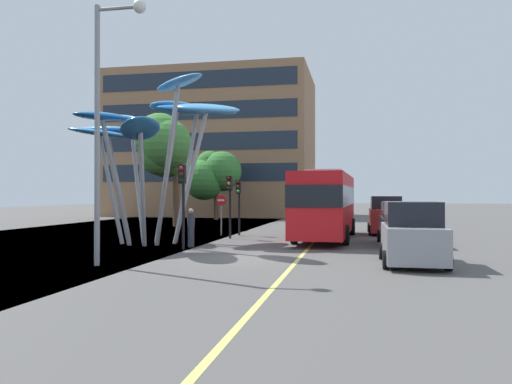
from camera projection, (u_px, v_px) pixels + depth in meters
name	position (u px, v px, depth m)	size (l,w,h in m)	color
ground	(227.00, 259.00, 18.64)	(120.00, 240.00, 0.10)	#54514F
red_bus	(326.00, 202.00, 26.42)	(3.00, 10.76, 3.64)	red
leaf_sculpture	(154.00, 123.00, 24.08)	(8.94, 8.91, 7.57)	#9EA0A5
traffic_light_kerb_near	(183.00, 188.00, 21.38)	(0.28, 0.42, 3.64)	black
traffic_light_kerb_far	(230.00, 193.00, 26.80)	(0.28, 0.42, 3.37)	black
traffic_light_island_mid	(239.00, 195.00, 28.99)	(0.28, 0.42, 3.22)	black
car_parked_near	(412.00, 235.00, 16.86)	(2.08, 4.09, 2.13)	gray
car_parked_mid	(400.00, 225.00, 23.32)	(1.94, 4.57, 2.03)	black
car_parked_far	(386.00, 216.00, 30.03)	(2.07, 4.57, 2.27)	maroon
street_lamp	(107.00, 100.00, 16.60)	(1.82, 0.44, 8.78)	gray
tree_pavement_near	(163.00, 147.00, 36.60)	(4.34, 5.15, 8.32)	brown
tree_pavement_far	(212.00, 174.00, 46.15)	(5.24, 4.28, 6.46)	brown
pedestrian	(191.00, 228.00, 22.48)	(0.34, 0.34, 1.74)	#2D3342
no_entry_sign	(221.00, 208.00, 28.82)	(0.60, 0.12, 2.34)	gray
backdrop_building	(215.00, 146.00, 57.60)	(22.11, 13.39, 15.90)	#936B4C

